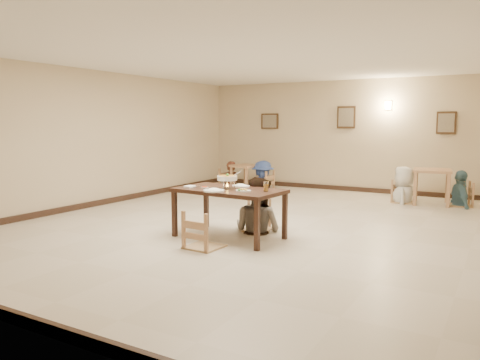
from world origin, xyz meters
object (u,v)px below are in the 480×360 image
Objects in this scene: main_diner at (258,177)px; bg_table_left at (246,170)px; bg_chair_rl at (404,181)px; chair_far at (257,202)px; bg_diner_b at (263,161)px; bg_diner_a at (230,161)px; chair_near at (204,213)px; bg_chair_ll at (230,170)px; drink_glass at (266,187)px; bg_chair_lr at (263,172)px; bg_chair_rr at (461,183)px; bg_diner_c at (404,166)px; curry_warmer at (227,178)px; bg_table_right at (432,175)px; main_table at (229,194)px; bg_diner_d at (462,170)px.

bg_table_left is (-2.68, 4.39, -0.38)m from main_diner.
bg_chair_rl reaches higher than bg_table_left.
chair_far is 0.59× the size of bg_diner_b.
bg_diner_a is at bearing 89.16° from bg_chair_rl.
bg_chair_ll is (-3.03, 5.76, -0.01)m from chair_near.
bg_chair_lr is at bearing 117.60° from drink_glass.
bg_chair_lr is at bearing -103.13° from bg_chair_rr.
bg_table_left is at bearing 89.37° from bg_chair_rl.
bg_chair_ll is at bearing -103.81° from bg_chair_rr.
bg_diner_b reaches higher than bg_chair_ll.
main_diner is 1.83× the size of bg_chair_rl.
chair_near is 1.01× the size of bg_chair_lr.
bg_diner_c is (1.63, 4.21, 0.36)m from chair_far.
curry_warmer is 5.34m from bg_diner_b.
bg_chair_rl reaches higher than chair_far.
bg_table_right is at bearing 106.64° from bg_diner_a.
bg_table_right is 4.32m from bg_diner_b.
bg_chair_rr is (4.91, 0.08, -0.01)m from bg_chair_lr.
bg_chair_rl is 0.62× the size of bg_diner_b.
bg_chair_rr is (2.32, 5.04, -0.35)m from drink_glass.
curry_warmer is 5.25m from bg_chair_rl.
chair_near is 5.90m from bg_chair_rl.
curry_warmer reaches higher than bg_chair_ll.
bg_diner_a is (-3.03, 5.05, 0.05)m from main_table.
bg_diner_d reaches higher than drink_glass.
bg_chair_rr is (2.82, 4.36, 0.03)m from chair_far.
bg_chair_lr reaches higher than main_table.
drink_glass is at bearing -130.35° from bg_chair_ll.
bg_chair_ll is 0.68× the size of bg_diner_a.
bg_table_right is at bearing 93.59° from bg_chair_lr.
bg_diner_d is at bearing 65.28° from drink_glass.
bg_diner_b is at bearing -79.45° from bg_chair_ll.
bg_table_right is at bearing -109.58° from chair_near.
bg_diner_d is (1.19, 0.15, -0.04)m from bg_diner_c.
bg_chair_rr is at bearing 94.47° from bg_chair_lr.
bg_chair_rl is 0.34m from bg_diner_c.
bg_diner_a reaches higher than bg_table_left.
bg_chair_rl reaches higher than bg_table_right.
bg_chair_lr is at bearing 67.10° from bg_diner_d.
bg_diner_a is at bearing 179.45° from bg_table_right.
bg_diner_a reaches higher than chair_near.
bg_diner_d reaches higher than bg_diner_a.
main_diner is 5.26m from bg_chair_rr.
bg_table_left is 0.52× the size of bg_diner_d.
bg_chair_ll is at bearing 108.52° from chair_far.
chair_far is 4.77m from bg_chair_lr.
bg_chair_rl is (1.77, 5.63, -0.02)m from chair_near.
chair_near is (-0.14, -1.42, 0.04)m from chair_far.
bg_table_right is 0.88× the size of bg_chair_rr.
curry_warmer is at bearing -83.87° from chair_near.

